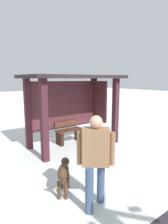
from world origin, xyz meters
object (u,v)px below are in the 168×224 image
(bus_shelter, at_px, (73,94))
(dog, at_px, (64,172))
(bench_left_inside, at_px, (69,134))
(person_walking, at_px, (96,155))

(bus_shelter, relative_size, dog, 4.49)
(bus_shelter, xyz_separation_m, bench_left_inside, (-0.09, 0.16, -1.42))
(person_walking, xyz_separation_m, dog, (-0.21, 0.73, -0.56))
(person_walking, height_order, dog, person_walking)
(bus_shelter, distance_m, bench_left_inside, 1.43)
(bench_left_inside, bearing_deg, person_walking, -114.58)
(dog, bearing_deg, bench_left_inside, 55.95)
(bench_left_inside, xyz_separation_m, person_walking, (-1.48, -3.23, 0.64))
(bus_shelter, relative_size, bench_left_inside, 3.31)
(bus_shelter, height_order, bench_left_inside, bus_shelter)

